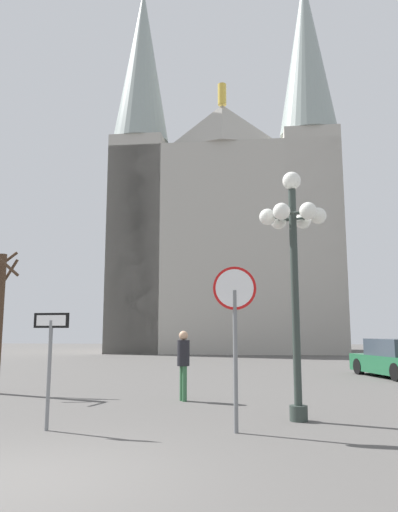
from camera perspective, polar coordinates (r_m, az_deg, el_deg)
The scene contains 7 objects.
ground_plane at distance 6.67m, azimuth -20.03°, elevation -23.70°, with size 120.00×120.00×0.00m, color #514F4C.
cathedral at distance 42.44m, azimuth 3.20°, elevation 3.23°, with size 18.89×12.84×33.04m.
stop_sign at distance 8.85m, azimuth 4.26°, elevation -6.87°, with size 0.79×0.11×2.94m.
one_way_arrow_sign at distance 9.45m, azimuth -17.18°, elevation -10.77°, with size 0.70×0.10×2.10m.
street_lamp at distance 10.29m, azimuth 11.10°, elevation 0.97°, with size 1.41×1.26×5.13m.
parked_car_near_green at distance 20.45m, azimuth 22.23°, elevation -11.22°, with size 2.73×4.45×1.46m.
pedestrian_walking at distance 12.73m, azimuth -1.86°, elevation -11.94°, with size 0.32×0.32×1.77m.
Camera 1 is at (2.68, -5.85, 1.77)m, focal length 33.90 mm.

